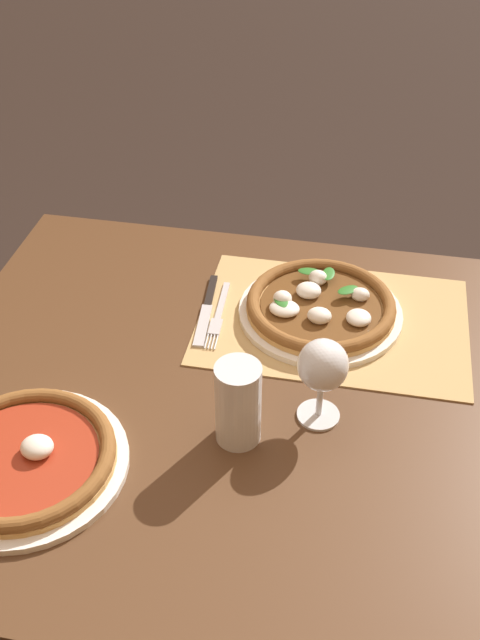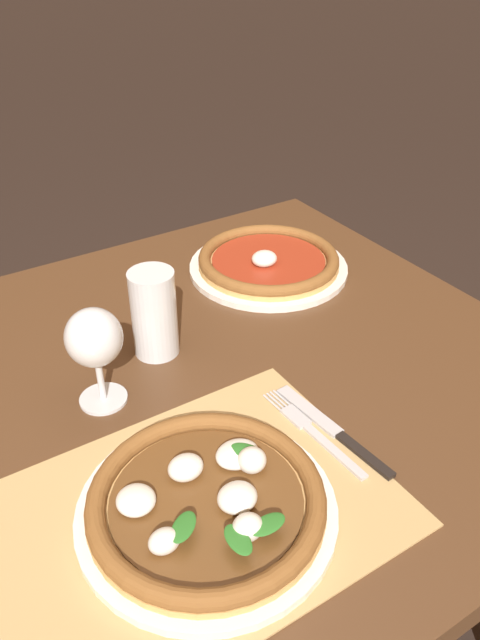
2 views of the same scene
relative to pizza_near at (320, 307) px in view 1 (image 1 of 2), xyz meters
The scene contains 9 objects.
ground_plane 0.80m from the pizza_near, 74.37° to the left, with size 24.00×24.00×0.00m, color black.
dining_table 0.27m from the pizza_near, 74.37° to the left, with size 1.19×0.96×0.74m.
paper_placemat 0.04m from the pizza_near, 156.58° to the left, with size 0.50×0.35×0.00m, color tan.
pizza_near is the anchor object (origin of this frame).
pizza_far 0.60m from the pizza_near, 48.46° to the left, with size 0.31×0.31×0.05m.
wine_glass 0.27m from the pizza_near, 95.63° to the left, with size 0.08×0.08×0.16m.
pint_glass 0.34m from the pizza_near, 73.88° to the left, with size 0.07×0.07×0.15m.
fork 0.19m from the pizza_near, 11.88° to the left, with size 0.03×0.20×0.00m.
knife 0.22m from the pizza_near, ahead, with size 0.03×0.22×0.01m.
Camera 1 is at (-0.12, 0.89, 1.63)m, focal length 42.00 mm.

